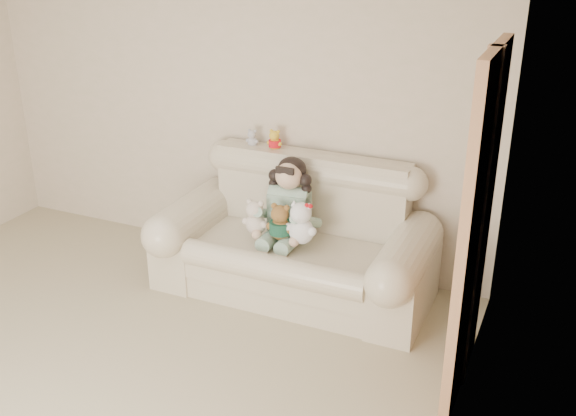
{
  "coord_description": "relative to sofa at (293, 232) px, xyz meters",
  "views": [
    {
      "loc": [
        2.67,
        -2.25,
        2.69
      ],
      "look_at": [
        0.82,
        1.9,
        0.75
      ],
      "focal_mm": 42.08,
      "sensor_mm": 36.0,
      "label": 1
    }
  ],
  "objects": [
    {
      "name": "yellow_mini_bear",
      "position": [
        -0.32,
        0.37,
        0.59
      ],
      "size": [
        0.14,
        0.11,
        0.2
      ],
      "primitive_type": null,
      "rotation": [
        0.0,
        0.0,
        0.11
      ],
      "color": "yellow",
      "rests_on": "sofa"
    },
    {
      "name": "sofa",
      "position": [
        0.0,
        0.0,
        0.0
      ],
      "size": [
        2.1,
        0.95,
        1.03
      ],
      "primitive_type": null,
      "color": "#C1B09C",
      "rests_on": "floor"
    },
    {
      "name": "grey_mini_plush",
      "position": [
        -0.52,
        0.38,
        0.58
      ],
      "size": [
        0.11,
        0.08,
        0.17
      ],
      "primitive_type": null,
      "rotation": [
        0.0,
        0.0,
        -0.0
      ],
      "color": "silver",
      "rests_on": "sofa"
    },
    {
      "name": "white_cat",
      "position": [
        0.12,
        -0.12,
        0.18
      ],
      "size": [
        0.27,
        0.22,
        0.39
      ],
      "primitive_type": null,
      "rotation": [
        0.0,
        0.0,
        -0.1
      ],
      "color": "white",
      "rests_on": "sofa"
    },
    {
      "name": "cream_teddy",
      "position": [
        -0.26,
        -0.12,
        0.15
      ],
      "size": [
        0.23,
        0.19,
        0.33
      ],
      "primitive_type": null,
      "rotation": [
        0.0,
        0.0,
        -0.12
      ],
      "color": "silver",
      "rests_on": "sofa"
    },
    {
      "name": "wall_back",
      "position": [
        -0.82,
        0.5,
        0.78
      ],
      "size": [
        4.5,
        0.0,
        4.5
      ],
      "primitive_type": "plane",
      "rotation": [
        1.57,
        0.0,
        0.0
      ],
      "color": "beige",
      "rests_on": "ground"
    },
    {
      "name": "door_panel",
      "position": [
        1.4,
        -0.6,
        0.54
      ],
      "size": [
        0.06,
        0.9,
        2.1
      ],
      "primitive_type": "cube",
      "color": "#A16A45",
      "rests_on": "floor"
    },
    {
      "name": "brown_teddy",
      "position": [
        -0.05,
        -0.13,
        0.15
      ],
      "size": [
        0.23,
        0.18,
        0.33
      ],
      "primitive_type": null,
      "rotation": [
        0.0,
        0.0,
        -0.1
      ],
      "color": "brown",
      "rests_on": "sofa"
    },
    {
      "name": "seated_child",
      "position": [
        -0.07,
        0.08,
        0.23
      ],
      "size": [
        0.44,
        0.52,
        0.65
      ],
      "primitive_type": null,
      "rotation": [
        0.0,
        0.0,
        0.1
      ],
      "color": "#317551",
      "rests_on": "sofa"
    },
    {
      "name": "wall_right",
      "position": [
        1.43,
        -2.0,
        0.78
      ],
      "size": [
        0.0,
        5.0,
        5.0
      ],
      "primitive_type": "plane",
      "rotation": [
        1.57,
        0.0,
        -1.57
      ],
      "color": "beige",
      "rests_on": "ground"
    }
  ]
}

